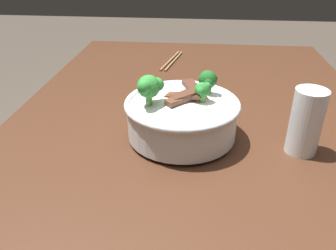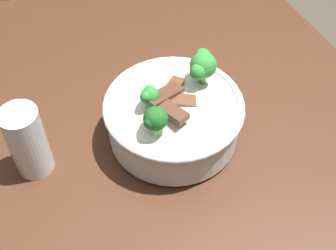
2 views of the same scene
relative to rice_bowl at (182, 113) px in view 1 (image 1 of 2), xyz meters
The scene contains 4 objects.
dining_table 0.19m from the rice_bowl, 61.08° to the left, with size 1.55×0.91×0.77m.
rice_bowl is the anchor object (origin of this frame).
drinking_glass 0.25m from the rice_bowl, 82.84° to the left, with size 0.06×0.06×0.14m.
chopsticks_pair 0.52m from the rice_bowl, behind, with size 0.21×0.07×0.01m.
Camera 1 is at (0.63, 0.01, 1.17)m, focal length 36.52 mm.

